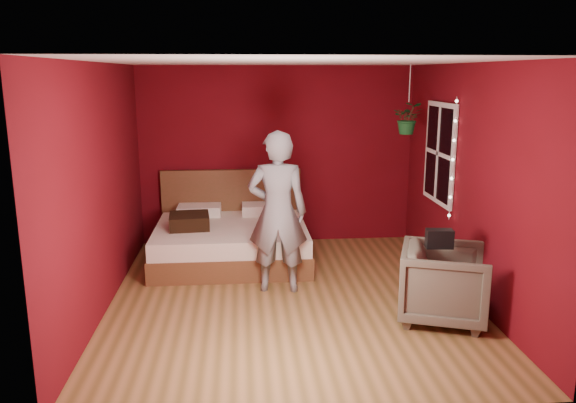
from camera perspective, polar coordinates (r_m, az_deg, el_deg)
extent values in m
plane|color=#9A6B3D|center=(6.46, 0.25, -9.73)|extent=(4.50, 4.50, 0.00)
cube|color=#610A13|center=(8.30, -1.14, 4.69)|extent=(4.00, 0.02, 2.60)
cube|color=#610A13|center=(3.90, 3.25, -4.81)|extent=(4.00, 0.02, 2.60)
cube|color=#610A13|center=(6.23, -18.49, 1.26)|extent=(0.02, 4.50, 2.60)
cube|color=#610A13|center=(6.57, 18.02, 1.87)|extent=(0.02, 4.50, 2.60)
cube|color=white|center=(5.96, 0.28, 14.10)|extent=(4.00, 4.50, 0.02)
cube|color=white|center=(7.35, 15.15, 4.75)|extent=(0.04, 0.97, 1.27)
cube|color=black|center=(7.34, 15.04, 4.75)|extent=(0.02, 0.85, 1.15)
cube|color=white|center=(7.34, 15.01, 4.75)|extent=(0.03, 0.05, 1.15)
cube|color=white|center=(7.34, 15.01, 4.75)|extent=(0.03, 0.85, 0.05)
cylinder|color=silver|center=(6.85, 16.40, 4.11)|extent=(0.01, 0.01, 1.45)
sphere|color=#FFF2CC|center=(6.98, 16.05, -1.37)|extent=(0.04, 0.04, 0.04)
sphere|color=#FFF2CC|center=(6.93, 16.16, 0.43)|extent=(0.04, 0.04, 0.04)
sphere|color=#FFF2CC|center=(6.89, 16.28, 2.26)|extent=(0.04, 0.04, 0.04)
sphere|color=#FFF2CC|center=(6.85, 16.40, 4.11)|extent=(0.04, 0.04, 0.04)
sphere|color=#FFF2CC|center=(6.82, 16.52, 5.98)|extent=(0.04, 0.04, 0.04)
sphere|color=#FFF2CC|center=(6.80, 16.64, 7.86)|extent=(0.04, 0.04, 0.04)
sphere|color=#FFF2CC|center=(6.79, 16.76, 9.75)|extent=(0.04, 0.04, 0.04)
cube|color=brown|center=(7.64, -5.75, -5.02)|extent=(2.03, 1.72, 0.28)
cube|color=white|center=(7.57, -5.79, -3.19)|extent=(1.99, 1.69, 0.22)
cube|color=brown|center=(8.32, -5.74, -0.56)|extent=(2.03, 0.08, 1.11)
cube|color=white|center=(8.10, -8.99, -0.88)|extent=(0.61, 0.38, 0.14)
cube|color=white|center=(8.09, -2.53, -0.76)|extent=(0.61, 0.38, 0.14)
imported|color=gray|center=(6.40, -1.07, -1.10)|extent=(0.72, 0.51, 1.87)
imported|color=#615E4D|center=(6.00, 15.55, -8.03)|extent=(1.09, 1.07, 0.78)
cube|color=black|center=(5.80, 15.13, -3.66)|extent=(0.28, 0.16, 0.19)
cube|color=black|center=(7.46, -9.99, -1.97)|extent=(0.55, 0.55, 0.18)
cylinder|color=silver|center=(7.36, 12.27, 11.67)|extent=(0.01, 0.01, 0.47)
imported|color=#1C6229|center=(7.38, 12.11, 8.26)|extent=(0.44, 0.41, 0.41)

